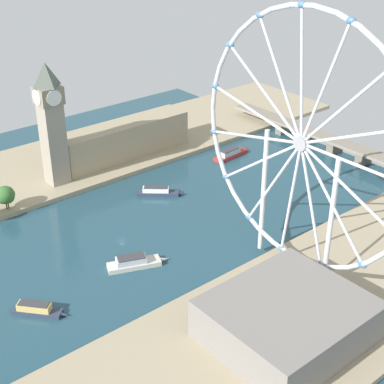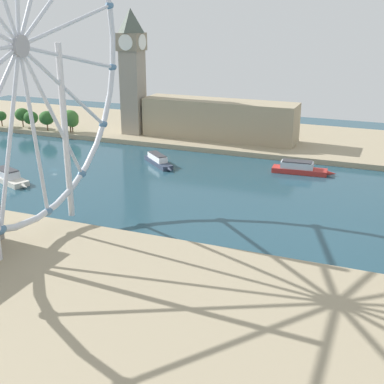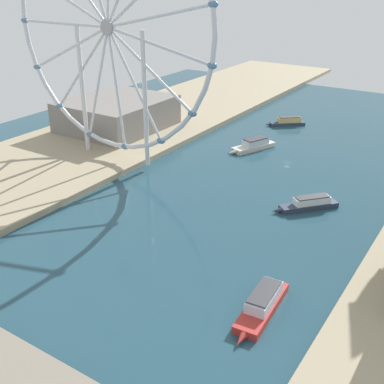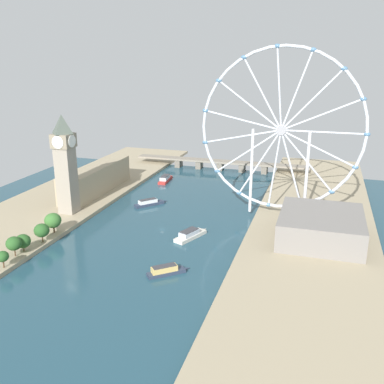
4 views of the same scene
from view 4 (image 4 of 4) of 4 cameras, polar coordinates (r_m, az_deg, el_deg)
ground_plane at (r=324.89m, az=-3.98°, el=-4.93°), size 385.77×385.77×0.00m
riverbank_left at (r=374.86m, az=-19.59°, el=-2.59°), size 90.00×520.00×3.00m
riverbank_right at (r=305.18m, az=15.43°, el=-6.78°), size 90.00×520.00×3.00m
clock_tower at (r=352.96m, az=-16.42°, el=3.74°), size 15.87×15.87×78.89m
parliament_block at (r=410.60m, az=-12.58°, el=1.72°), size 22.00×98.18×24.21m
tree_row_embankment at (r=308.30m, az=-19.85°, el=-4.97°), size 13.74×64.70×14.78m
ferris_wheel at (r=335.69m, az=11.71°, el=7.90°), size 125.15×3.20×129.55m
riverside_hall at (r=309.32m, az=16.68°, el=-4.40°), size 55.49×63.10×18.52m
river_bridge at (r=492.63m, az=3.79°, el=3.82°), size 197.77×13.59×10.67m
tour_boat_0 at (r=260.02m, az=-3.47°, el=-10.33°), size 23.17×20.77×5.81m
tour_boat_1 at (r=447.60m, az=-3.55°, el=1.75°), size 10.05×33.43×6.51m
tour_boat_2 at (r=308.28m, az=-0.21°, el=-5.64°), size 17.95×31.78×6.44m
tour_boat_3 at (r=376.03m, az=-5.67°, el=-1.42°), size 23.60×26.03×5.87m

